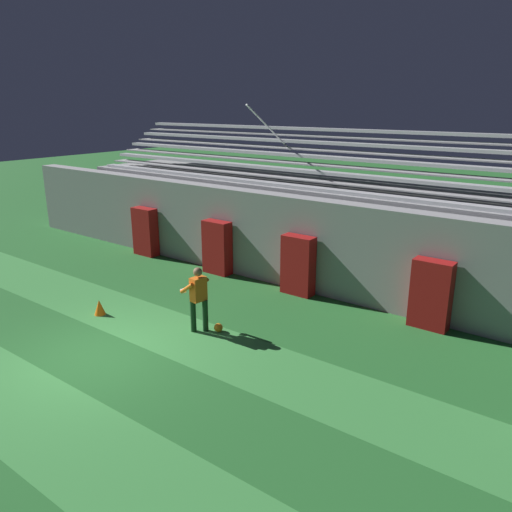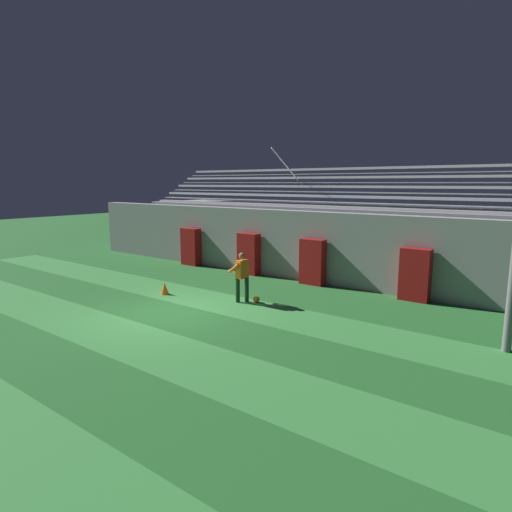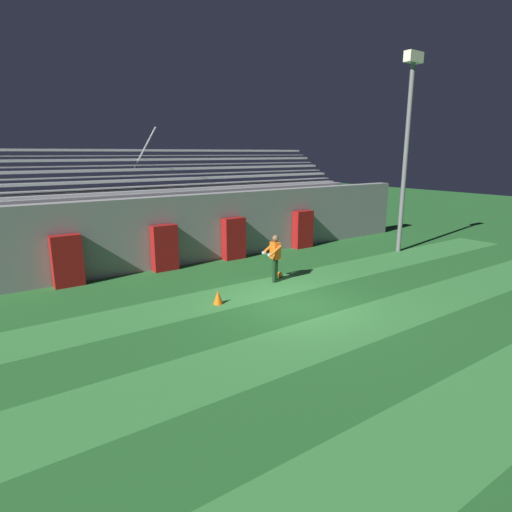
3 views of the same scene
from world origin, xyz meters
TOP-DOWN VIEW (x-y plane):
  - ground_plane at (0.00, 0.00)m, footprint 80.00×80.00m
  - turf_stripe_mid at (0.00, -2.08)m, footprint 28.00×1.96m
  - turf_stripe_far at (0.00, 1.83)m, footprint 28.00×1.96m
  - back_wall at (0.00, 6.50)m, footprint 24.00×0.60m
  - padding_pillar_gate_left at (-1.57, 5.95)m, footprint 0.97×0.44m
  - padding_pillar_gate_right at (1.57, 5.95)m, footprint 0.97×0.44m
  - padding_pillar_far_left at (-5.10, 5.95)m, footprint 0.97×0.44m
  - padding_pillar_far_right at (5.48, 5.95)m, footprint 0.97×0.44m
  - bleacher_stand at (-0.00, 8.84)m, footprint 18.00×4.05m
  - goalkeeper at (0.98, 2.31)m, footprint 0.61×0.62m
  - soccer_ball at (1.40, 2.56)m, footprint 0.22×0.22m
  - traffic_cone at (-1.85, 1.45)m, footprint 0.30×0.30m

SIDE VIEW (x-z plane):
  - ground_plane at x=0.00m, z-range 0.00..0.00m
  - turf_stripe_mid at x=0.00m, z-range 0.00..0.01m
  - turf_stripe_far at x=0.00m, z-range 0.00..0.01m
  - soccer_ball at x=1.40m, z-range 0.00..0.22m
  - traffic_cone at x=-1.85m, z-range 0.00..0.42m
  - padding_pillar_gate_left at x=-1.57m, z-range 0.00..1.77m
  - padding_pillar_gate_right at x=1.57m, z-range 0.00..1.77m
  - padding_pillar_far_left at x=-5.10m, z-range 0.00..1.77m
  - padding_pillar_far_right at x=5.48m, z-range 0.00..1.77m
  - goalkeeper at x=0.98m, z-range 0.12..1.79m
  - back_wall at x=0.00m, z-range 0.00..2.80m
  - bleacher_stand at x=0.00m, z-range -1.21..4.22m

